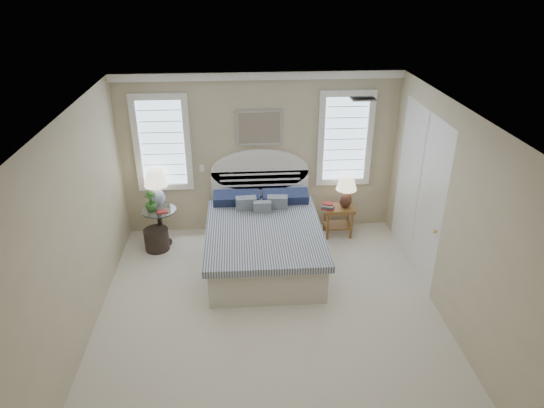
{
  "coord_description": "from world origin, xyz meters",
  "views": [
    {
      "loc": [
        -0.34,
        -4.97,
        4.14
      ],
      "look_at": [
        0.1,
        1.0,
        1.19
      ],
      "focal_mm": 32.0,
      "sensor_mm": 36.0,
      "label": 1
    }
  ],
  "objects_px": {
    "nightstand_right": "(338,214)",
    "side_table_left": "(160,223)",
    "bed": "(264,238)",
    "floor_pot": "(157,239)",
    "lamp_right": "(346,188)",
    "lamp_left": "(156,184)"
  },
  "relations": [
    {
      "from": "side_table_left",
      "to": "lamp_left",
      "type": "bearing_deg",
      "value": 96.68
    },
    {
      "from": "side_table_left",
      "to": "nightstand_right",
      "type": "relative_size",
      "value": 1.19
    },
    {
      "from": "bed",
      "to": "lamp_left",
      "type": "relative_size",
      "value": 3.63
    },
    {
      "from": "floor_pot",
      "to": "lamp_right",
      "type": "distance_m",
      "value": 3.19
    },
    {
      "from": "nightstand_right",
      "to": "lamp_right",
      "type": "relative_size",
      "value": 0.96
    },
    {
      "from": "lamp_left",
      "to": "lamp_right",
      "type": "distance_m",
      "value": 3.07
    },
    {
      "from": "side_table_left",
      "to": "bed",
      "type": "bearing_deg",
      "value": -19.74
    },
    {
      "from": "nightstand_right",
      "to": "lamp_right",
      "type": "xyz_separation_m",
      "value": [
        0.1,
        -0.02,
        0.48
      ]
    },
    {
      "from": "floor_pot",
      "to": "lamp_left",
      "type": "xyz_separation_m",
      "value": [
        0.04,
        0.32,
        0.83
      ]
    },
    {
      "from": "bed",
      "to": "lamp_left",
      "type": "height_order",
      "value": "bed"
    },
    {
      "from": "floor_pot",
      "to": "lamp_left",
      "type": "distance_m",
      "value": 0.89
    },
    {
      "from": "bed",
      "to": "nightstand_right",
      "type": "height_order",
      "value": "bed"
    },
    {
      "from": "lamp_right",
      "to": "side_table_left",
      "type": "bearing_deg",
      "value": -178.43
    },
    {
      "from": "lamp_left",
      "to": "side_table_left",
      "type": "bearing_deg",
      "value": -83.32
    },
    {
      "from": "nightstand_right",
      "to": "side_table_left",
      "type": "bearing_deg",
      "value": -178.06
    },
    {
      "from": "bed",
      "to": "nightstand_right",
      "type": "distance_m",
      "value": 1.47
    },
    {
      "from": "bed",
      "to": "lamp_right",
      "type": "height_order",
      "value": "bed"
    },
    {
      "from": "lamp_right",
      "to": "bed",
      "type": "bearing_deg",
      "value": -154.21
    },
    {
      "from": "lamp_left",
      "to": "lamp_right",
      "type": "bearing_deg",
      "value": -1.26
    },
    {
      "from": "floor_pot",
      "to": "bed",
      "type": "bearing_deg",
      "value": -14.02
    },
    {
      "from": "bed",
      "to": "lamp_right",
      "type": "distance_m",
      "value": 1.63
    },
    {
      "from": "bed",
      "to": "side_table_left",
      "type": "bearing_deg",
      "value": 160.26
    }
  ]
}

